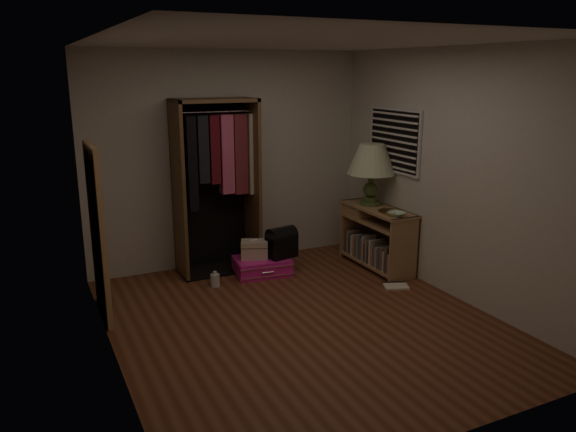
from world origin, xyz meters
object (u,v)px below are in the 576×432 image
object	(u,v)px
floor_mirror	(98,233)
pink_suitcase	(262,266)
open_wardrobe	(218,170)
black_bag	(282,242)
white_jug	(215,280)
console_bookshelf	(375,235)
train_case	(254,249)
table_lamp	(372,160)

from	to	relation	value
floor_mirror	pink_suitcase	xyz separation A→B (m)	(1.87, 0.38, -0.75)
open_wardrobe	black_bag	distance (m)	1.12
floor_mirror	white_jug	size ratio (longest dim) A/B	9.52
console_bookshelf	pink_suitcase	bearing A→B (deg)	166.38
train_case	white_jug	size ratio (longest dim) A/B	2.11
pink_suitcase	white_jug	xyz separation A→B (m)	(-0.63, -0.14, -0.02)
floor_mirror	white_jug	world-z (taller)	floor_mirror
floor_mirror	black_bag	size ratio (longest dim) A/B	4.54
open_wardrobe	table_lamp	bearing A→B (deg)	-18.47
console_bookshelf	open_wardrobe	distance (m)	2.06
open_wardrobe	black_bag	size ratio (longest dim) A/B	5.48
pink_suitcase	table_lamp	distance (m)	1.84
train_case	pink_suitcase	bearing A→B (deg)	-3.13
train_case	black_bag	bearing A→B (deg)	4.53
white_jug	console_bookshelf	bearing A→B (deg)	-5.59
console_bookshelf	pink_suitcase	xyz separation A→B (m)	(-1.37, 0.33, -0.29)
console_bookshelf	table_lamp	size ratio (longest dim) A/B	1.49
floor_mirror	console_bookshelf	bearing A→B (deg)	0.80
console_bookshelf	floor_mirror	size ratio (longest dim) A/B	0.66
black_bag	white_jug	bearing A→B (deg)	174.22
pink_suitcase	open_wardrobe	bearing A→B (deg)	140.75
open_wardrobe	train_case	bearing A→B (deg)	-49.93
table_lamp	open_wardrobe	bearing A→B (deg)	161.53
floor_mirror	pink_suitcase	size ratio (longest dim) A/B	2.41
console_bookshelf	white_jug	xyz separation A→B (m)	(-2.00, 0.20, -0.32)
open_wardrobe	table_lamp	xyz separation A→B (m)	(1.75, -0.59, 0.08)
console_bookshelf	white_jug	world-z (taller)	console_bookshelf
black_bag	white_jug	world-z (taller)	black_bag
floor_mirror	pink_suitcase	bearing A→B (deg)	11.43
console_bookshelf	floor_mirror	bearing A→B (deg)	-179.20
black_bag	white_jug	size ratio (longest dim) A/B	2.10
train_case	white_jug	distance (m)	0.63
floor_mirror	table_lamp	size ratio (longest dim) A/B	2.27
black_bag	open_wardrobe	bearing A→B (deg)	132.47
open_wardrobe	black_bag	bearing A→B (deg)	-36.91
console_bookshelf	white_jug	size ratio (longest dim) A/B	6.27
floor_mirror	white_jug	xyz separation A→B (m)	(1.23, 0.24, -0.77)
pink_suitcase	white_jug	bearing A→B (deg)	-160.99
open_wardrobe	table_lamp	world-z (taller)	open_wardrobe
console_bookshelf	pink_suitcase	size ratio (longest dim) A/B	1.59
pink_suitcase	train_case	world-z (taller)	train_case
floor_mirror	train_case	distance (m)	1.91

